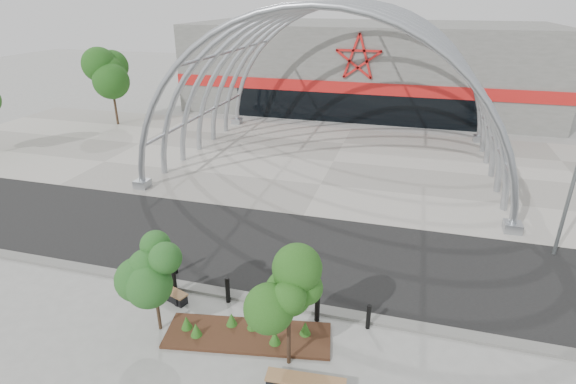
{
  "coord_description": "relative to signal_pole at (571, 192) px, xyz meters",
  "views": [
    {
      "loc": [
        4.78,
        -13.1,
        10.37
      ],
      "look_at": [
        0.0,
        4.0,
        2.6
      ],
      "focal_mm": 28.0,
      "sensor_mm": 36.0,
      "label": 1
    }
  ],
  "objects": [
    {
      "name": "bollard_2",
      "position": [
        -12.44,
        -6.94,
        -2.44
      ],
      "size": [
        0.17,
        0.17,
        1.04
      ],
      "primitive_type": "cylinder",
      "color": "black",
      "rests_on": "ground"
    },
    {
      "name": "arena_building",
      "position": [
        -11.44,
        27.13,
        1.03
      ],
      "size": [
        34.0,
        15.24,
        8.0
      ],
      "color": "slate",
      "rests_on": "ground"
    },
    {
      "name": "road",
      "position": [
        -11.44,
        -2.82,
        -2.95
      ],
      "size": [
        140.0,
        7.0,
        0.02
      ],
      "primitive_type": "cube",
      "color": "black",
      "rests_on": "ground"
    },
    {
      "name": "street_tree_1",
      "position": [
        -9.49,
        -9.23,
        -0.37
      ],
      "size": [
        1.52,
        1.52,
        3.6
      ],
      "color": "black",
      "rests_on": "ground"
    },
    {
      "name": "bollard_4",
      "position": [
        -7.32,
        -7.0,
        -2.49
      ],
      "size": [
        0.15,
        0.15,
        0.94
      ],
      "primitive_type": "cylinder",
      "color": "black",
      "rests_on": "ground"
    },
    {
      "name": "planting_bed",
      "position": [
        -11.17,
        -8.49,
        -2.82
      ],
      "size": [
        5.66,
        2.59,
        0.58
      ],
      "color": "#341B15",
      "rests_on": "ground"
    },
    {
      "name": "ground",
      "position": [
        -11.44,
        -6.32,
        -2.96
      ],
      "size": [
        140.0,
        140.0,
        0.0
      ],
      "primitive_type": "plane",
      "color": "gray",
      "rests_on": "ground"
    },
    {
      "name": "forecourt",
      "position": [
        -11.44,
        9.18,
        -2.94
      ],
      "size": [
        60.0,
        17.0,
        0.04
      ],
      "primitive_type": "cube",
      "color": "gray",
      "rests_on": "ground"
    },
    {
      "name": "bollard_0",
      "position": [
        -14.55,
        -7.06,
        -2.41
      ],
      "size": [
        0.18,
        0.18,
        1.1
      ],
      "primitive_type": "cylinder",
      "color": "black",
      "rests_on": "ground"
    },
    {
      "name": "vault_canopy",
      "position": [
        -11.44,
        9.18,
        -2.94
      ],
      "size": [
        20.8,
        15.8,
        20.36
      ],
      "color": "#A1A6AD",
      "rests_on": "ground"
    },
    {
      "name": "bollard_3",
      "position": [
        -9.07,
        -7.08,
        -2.4
      ],
      "size": [
        0.18,
        0.18,
        1.11
      ],
      "primitive_type": "cylinder",
      "color": "black",
      "rests_on": "ground"
    },
    {
      "name": "kerb",
      "position": [
        -11.44,
        -6.57,
        -2.9
      ],
      "size": [
        60.0,
        0.5,
        0.12
      ],
      "primitive_type": "cube",
      "color": "slate",
      "rests_on": "ground"
    },
    {
      "name": "street_tree_0",
      "position": [
        -14.1,
        -8.92,
        -0.36
      ],
      "size": [
        1.59,
        1.59,
        3.62
      ],
      "color": "black",
      "rests_on": "ground"
    },
    {
      "name": "signal_pole",
      "position": [
        0.0,
        0.0,
        0.0
      ],
      "size": [
        0.22,
        0.8,
        5.66
      ],
      "color": "gray",
      "rests_on": "ground"
    },
    {
      "name": "bg_tree_0",
      "position": [
        -31.44,
        13.68,
        1.68
      ],
      "size": [
        3.0,
        3.0,
        6.45
      ],
      "color": "#302115",
      "rests_on": "ground"
    },
    {
      "name": "bench_0",
      "position": [
        -14.77,
        -7.29,
        -2.76
      ],
      "size": [
        1.96,
        1.06,
        0.41
      ],
      "color": "black",
      "rests_on": "ground"
    },
    {
      "name": "bollard_1",
      "position": [
        -15.21,
        -5.79,
        -2.44
      ],
      "size": [
        0.17,
        0.17,
        1.04
      ],
      "primitive_type": "cylinder",
      "color": "black",
      "rests_on": "ground"
    }
  ]
}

